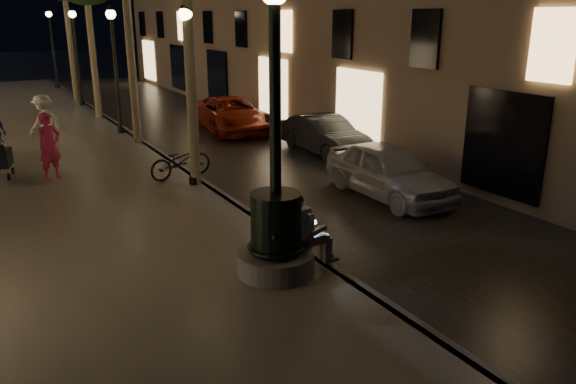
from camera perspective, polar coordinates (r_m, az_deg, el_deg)
ground at (r=22.30m, az=-15.14°, el=4.97°), size 120.00×120.00×0.00m
cobble_lane at (r=23.21m, az=-7.97°, el=5.92°), size 6.00×45.00×0.02m
promenade at (r=21.66m, az=-25.41°, el=3.77°), size 8.00×45.00×0.20m
curb_strip at (r=22.28m, az=-15.16°, el=5.22°), size 0.25×45.00×0.20m
fountain_lamppost at (r=9.87m, az=-1.24°, el=-2.84°), size 1.40×1.40×5.21m
seated_man_laptop at (r=10.25m, az=1.79°, el=-3.68°), size 1.04×0.35×1.41m
lamp_curb_a at (r=15.09m, az=-10.09°, el=11.95°), size 0.36×0.36×4.81m
lamp_curb_b at (r=22.75m, az=-17.23°, el=13.29°), size 0.36×0.36×4.81m
lamp_curb_c at (r=30.59m, az=-20.78°, el=13.88°), size 0.36×0.36×4.81m
lamp_curb_d at (r=38.49m, az=-22.88°, el=14.20°), size 0.36×0.36×4.81m
stroller at (r=17.79m, az=-27.14°, el=3.06°), size 0.66×1.14×1.15m
car_front at (r=15.05m, az=10.22°, el=2.12°), size 1.75×4.18×1.42m
car_second at (r=19.58m, az=3.74°, el=5.82°), size 1.40×4.00×1.32m
car_third at (r=23.49m, az=-5.79°, el=7.84°), size 2.76×5.18×1.39m
pedestrian_red at (r=16.98m, az=-23.05°, el=4.28°), size 0.82×0.73×1.90m
pedestrian_white at (r=20.92m, az=-23.48°, el=6.51°), size 1.40×1.27×1.89m
bicycle at (r=16.19m, az=-10.86°, el=3.14°), size 1.96×0.94×0.99m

